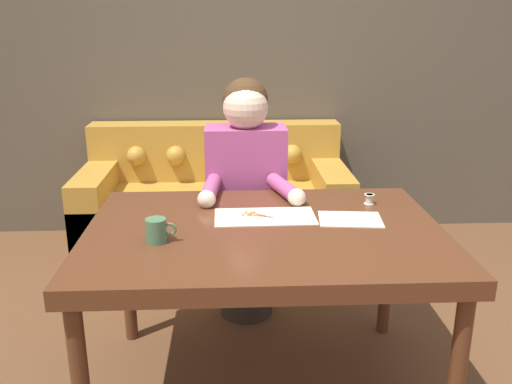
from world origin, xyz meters
TOP-DOWN VIEW (x-y plane):
  - wall_back at (0.00, 1.96)m, footprint 8.00×0.06m
  - dining_table at (-0.06, 0.02)m, footprint 1.39×0.98m
  - couch at (-0.29, 1.54)m, footprint 1.73×0.84m
  - person at (-0.11, 0.66)m, footprint 0.47×0.58m
  - pattern_paper_main at (-0.05, 0.14)m, footprint 0.42×0.22m
  - pattern_paper_offcut at (0.30, 0.09)m, footprint 0.27×0.21m
  - scissors at (-0.06, 0.15)m, footprint 0.24×0.17m
  - mug at (-0.46, -0.10)m, footprint 0.11×0.08m
  - thread_spool at (0.42, 0.28)m, footprint 0.04×0.04m

SIDE VIEW (x-z plane):
  - couch at x=-0.29m, z-range -0.11..0.72m
  - person at x=-0.11m, z-range 0.02..1.28m
  - dining_table at x=-0.06m, z-range 0.30..1.05m
  - pattern_paper_main at x=-0.05m, z-range 0.75..0.75m
  - pattern_paper_offcut at x=0.30m, z-range 0.75..0.75m
  - scissors at x=-0.06m, z-range 0.75..0.75m
  - thread_spool at x=0.42m, z-range 0.75..0.79m
  - mug at x=-0.46m, z-range 0.75..0.84m
  - wall_back at x=0.00m, z-range 0.00..2.60m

